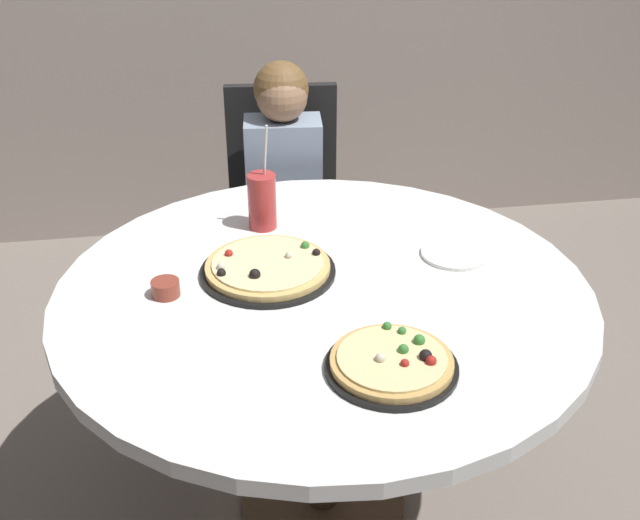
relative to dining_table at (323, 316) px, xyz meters
The scene contains 9 objects.
ground_plane 0.66m from the dining_table, ahead, with size 8.00×8.00×0.00m, color slate.
dining_table is the anchor object (origin of this frame).
chair_wooden 0.97m from the dining_table, 89.52° to the left, with size 0.43×0.43×0.95m.
diner_child 0.80m from the dining_table, 90.49° to the left, with size 0.28×0.42×1.08m.
pizza_veggie 0.19m from the dining_table, 145.44° to the left, with size 0.35×0.35×0.05m.
pizza_cheese 0.38m from the dining_table, 75.53° to the right, with size 0.28×0.28×0.05m.
soda_cup 0.41m from the dining_table, 108.21° to the left, with size 0.08×0.08×0.31m.
sauce_bowl 0.40m from the dining_table, behind, with size 0.07×0.07×0.04m, color brown.
plate_small 0.40m from the dining_table, 16.02° to the left, with size 0.18×0.18×0.01m, color white.
Camera 1 is at (-0.27, -1.64, 1.77)m, focal length 44.02 mm.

